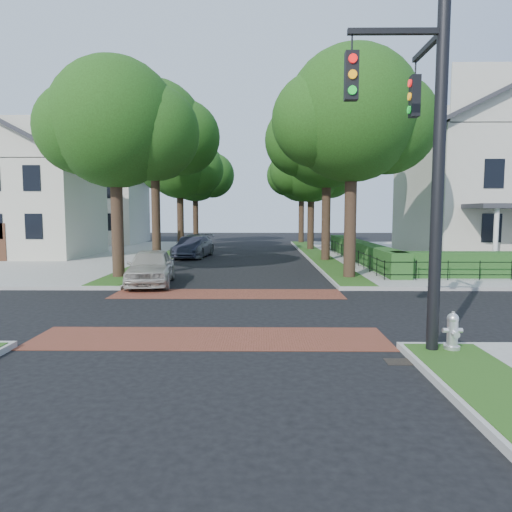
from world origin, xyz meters
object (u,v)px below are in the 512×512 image
(fire_hydrant, at_px, (453,332))
(parked_car_front, at_px, (151,267))
(parked_car_middle, at_px, (192,247))
(parked_car_rear, at_px, (193,246))
(traffic_signal, at_px, (426,142))

(fire_hydrant, bearing_deg, parked_car_front, 116.54)
(parked_car_middle, bearing_deg, parked_car_rear, 96.65)
(traffic_signal, distance_m, parked_car_rear, 24.62)
(traffic_signal, bearing_deg, parked_car_rear, 110.44)
(parked_car_front, height_order, fire_hydrant, parked_car_front)
(parked_car_front, height_order, parked_car_rear, parked_car_front)
(parked_car_front, bearing_deg, parked_car_middle, 83.02)
(parked_car_rear, bearing_deg, traffic_signal, -63.53)
(parked_car_rear, bearing_deg, parked_car_middle, -83.96)
(traffic_signal, bearing_deg, fire_hydrant, -16.46)
(traffic_signal, distance_m, parked_car_front, 13.65)
(parked_car_rear, height_order, fire_hydrant, parked_car_rear)
(parked_car_middle, relative_size, parked_car_rear, 0.83)
(parked_car_middle, bearing_deg, fire_hydrant, -61.08)
(parked_car_middle, xyz_separation_m, parked_car_rear, (-0.00, 0.64, 0.05))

